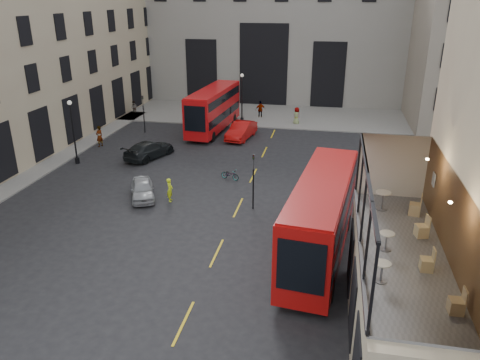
% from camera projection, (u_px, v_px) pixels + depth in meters
% --- Properties ---
extents(ground, '(140.00, 140.00, 0.00)m').
position_uv_depth(ground, '(229.00, 329.00, 19.86)').
color(ground, black).
rests_on(ground, ground).
extents(host_frontage, '(3.00, 11.00, 4.50)m').
position_uv_depth(host_frontage, '(394.00, 303.00, 17.86)').
color(host_frontage, '#BDB08E').
rests_on(host_frontage, ground).
extents(cafe_floor, '(3.00, 10.00, 0.10)m').
position_uv_depth(cafe_floor, '(402.00, 251.00, 17.01)').
color(cafe_floor, slate).
rests_on(cafe_floor, host_frontage).
extents(gateway, '(35.00, 10.60, 18.00)m').
position_uv_depth(gateway, '(270.00, 26.00, 61.03)').
color(gateway, gray).
rests_on(gateway, ground).
extents(pavement_far, '(40.00, 12.00, 0.12)m').
position_uv_depth(pavement_far, '(248.00, 113.00, 55.55)').
color(pavement_far, slate).
rests_on(pavement_far, ground).
extents(traffic_light_near, '(0.16, 0.20, 3.80)m').
position_uv_depth(traffic_light_near, '(253.00, 175.00, 30.08)').
color(traffic_light_near, black).
rests_on(traffic_light_near, ground).
extents(traffic_light_far, '(0.16, 0.20, 3.80)m').
position_uv_depth(traffic_light_far, '(143.00, 109.00, 47.18)').
color(traffic_light_far, black).
rests_on(traffic_light_far, ground).
extents(street_lamp_a, '(0.36, 0.36, 5.33)m').
position_uv_depth(street_lamp_a, '(74.00, 136.00, 38.44)').
color(street_lamp_a, black).
rests_on(street_lamp_a, ground).
extents(street_lamp_b, '(0.36, 0.36, 5.33)m').
position_uv_depth(street_lamp_b, '(242.00, 101.00, 51.04)').
color(street_lamp_b, black).
rests_on(street_lamp_b, ground).
extents(bus_near, '(3.82, 11.33, 4.43)m').
position_uv_depth(bus_near, '(321.00, 215.00, 24.50)').
color(bus_near, '#A90C0B').
rests_on(bus_near, ground).
extents(bus_far, '(3.28, 11.05, 4.35)m').
position_uv_depth(bus_far, '(214.00, 107.00, 47.89)').
color(bus_far, red).
rests_on(bus_far, ground).
extents(car_a, '(2.97, 4.09, 1.30)m').
position_uv_depth(car_a, '(142.00, 189.00, 32.42)').
color(car_a, '#96999E').
rests_on(car_a, ground).
extents(car_b, '(2.47, 5.20, 1.64)m').
position_uv_depth(car_b, '(241.00, 130.00, 45.75)').
color(car_b, '#B00C0A').
rests_on(car_b, ground).
extents(car_c, '(3.71, 5.46, 1.47)m').
position_uv_depth(car_c, '(149.00, 150.00, 40.39)').
color(car_c, black).
rests_on(car_c, ground).
extents(bicycle, '(1.61, 0.99, 0.80)m').
position_uv_depth(bicycle, '(230.00, 174.00, 35.76)').
color(bicycle, gray).
rests_on(bicycle, ground).
extents(cyclist, '(0.50, 0.67, 1.65)m').
position_uv_depth(cyclist, '(170.00, 190.00, 31.86)').
color(cyclist, '#E1FF1A').
rests_on(cyclist, ground).
extents(pedestrian_a, '(0.81, 0.64, 1.66)m').
position_uv_depth(pedestrian_a, '(134.00, 108.00, 54.60)').
color(pedestrian_a, gray).
rests_on(pedestrian_a, ground).
extents(pedestrian_b, '(1.34, 1.09, 1.80)m').
position_uv_depth(pedestrian_b, '(191.00, 105.00, 56.13)').
color(pedestrian_b, gray).
rests_on(pedestrian_b, ground).
extents(pedestrian_c, '(1.26, 0.88, 1.98)m').
position_uv_depth(pedestrian_c, '(260.00, 110.00, 53.27)').
color(pedestrian_c, gray).
rests_on(pedestrian_c, ground).
extents(pedestrian_d, '(1.10, 1.05, 1.89)m').
position_uv_depth(pedestrian_d, '(297.00, 116.00, 50.70)').
color(pedestrian_d, gray).
rests_on(pedestrian_d, ground).
extents(pedestrian_e, '(0.70, 0.84, 1.97)m').
position_uv_depth(pedestrian_e, '(99.00, 136.00, 43.29)').
color(pedestrian_e, gray).
rests_on(pedestrian_e, ground).
extents(cafe_table_near, '(0.55, 0.55, 0.69)m').
position_uv_depth(cafe_table_near, '(382.00, 269.00, 14.95)').
color(cafe_table_near, beige).
rests_on(cafe_table_near, cafe_floor).
extents(cafe_table_mid, '(0.55, 0.55, 0.68)m').
position_uv_depth(cafe_table_mid, '(387.00, 239.00, 16.82)').
color(cafe_table_mid, silver).
rests_on(cafe_table_mid, cafe_floor).
extents(cafe_table_far, '(0.65, 0.65, 0.81)m').
position_uv_depth(cafe_table_far, '(383.00, 198.00, 19.99)').
color(cafe_table_far, silver).
rests_on(cafe_table_far, cafe_floor).
extents(cafe_chair_a, '(0.43, 0.43, 0.83)m').
position_uv_depth(cafe_chair_a, '(457.00, 305.00, 13.54)').
color(cafe_chair_a, tan).
rests_on(cafe_chair_a, cafe_floor).
extents(cafe_chair_b, '(0.42, 0.42, 0.84)m').
position_uv_depth(cafe_chair_b, '(427.00, 264.00, 15.62)').
color(cafe_chair_b, tan).
rests_on(cafe_chair_b, cafe_floor).
extents(cafe_chair_c, '(0.52, 0.52, 0.87)m').
position_uv_depth(cafe_chair_c, '(422.00, 230.00, 17.81)').
color(cafe_chair_c, '#DCBC7F').
rests_on(cafe_chair_c, cafe_floor).
extents(cafe_chair_d, '(0.55, 0.55, 0.93)m').
position_uv_depth(cafe_chair_d, '(415.00, 209.00, 19.57)').
color(cafe_chair_d, tan).
rests_on(cafe_chair_d, cafe_floor).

